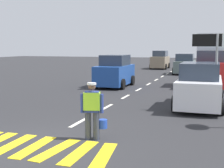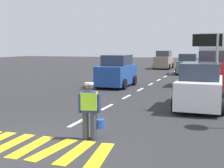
% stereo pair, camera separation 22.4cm
% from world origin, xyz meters
% --- Properties ---
extents(ground_plane, '(96.00, 96.00, 0.00)m').
position_xyz_m(ground_plane, '(0.00, 21.00, 0.00)').
color(ground_plane, '#28282B').
extents(crosswalk_stripes, '(4.60, 1.93, 0.01)m').
position_xyz_m(crosswalk_stripes, '(0.00, -0.13, 0.01)').
color(crosswalk_stripes, yellow).
rests_on(crosswalk_stripes, ground).
extents(lane_center_line, '(0.14, 46.40, 0.01)m').
position_xyz_m(lane_center_line, '(0.00, 25.20, 0.00)').
color(lane_center_line, silver).
rests_on(lane_center_line, ground).
extents(road_worker, '(0.73, 0.49, 1.67)m').
position_xyz_m(road_worker, '(1.24, 1.02, 0.93)').
color(road_worker, '#383D4C').
rests_on(road_worker, ground).
extents(lane_direction_sign, '(1.16, 0.11, 3.20)m').
position_xyz_m(lane_direction_sign, '(4.34, 6.08, 2.41)').
color(lane_direction_sign, gray).
rests_on(lane_direction_sign, ground).
extents(delivery_truck, '(2.16, 4.60, 3.54)m').
position_xyz_m(delivery_truck, '(4.25, 14.26, 1.61)').
color(delivery_truck, red).
rests_on(delivery_truck, ground).
extents(car_parked_curbside, '(2.05, 4.20, 2.00)m').
position_xyz_m(car_parked_curbside, '(3.92, 6.94, 0.93)').
color(car_parked_curbside, silver).
rests_on(car_parked_curbside, ground).
extents(car_outgoing_far, '(2.08, 3.90, 2.00)m').
position_xyz_m(car_outgoing_far, '(1.66, 23.95, 0.93)').
color(car_outgoing_far, slate).
rests_on(car_outgoing_far, ground).
extents(car_oncoming_third, '(2.01, 3.96, 2.20)m').
position_xyz_m(car_oncoming_third, '(-1.93, 30.60, 1.02)').
color(car_oncoming_third, gray).
rests_on(car_oncoming_third, ground).
extents(car_oncoming_lead, '(2.04, 3.83, 2.14)m').
position_xyz_m(car_oncoming_lead, '(-1.89, 12.63, 0.99)').
color(car_oncoming_lead, '#1E4799').
rests_on(car_oncoming_lead, ground).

